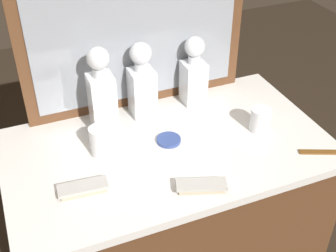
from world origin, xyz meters
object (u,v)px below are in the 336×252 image
tortoiseshell_comb (320,152)px  crystal_tumbler_far_right (260,121)px  silver_brush_right (201,186)px  porcelain_dish (169,140)px  silver_brush_front (83,188)px  crystal_decanter_far_left (142,86)px  crystal_tumbler_center (101,142)px  crystal_decanter_center (194,77)px  crystal_decanter_front (102,99)px

tortoiseshell_comb → crystal_tumbler_far_right: bearing=121.7°
silver_brush_right → porcelain_dish: 0.25m
silver_brush_front → porcelain_dish: (0.32, 0.13, -0.01)m
crystal_decanter_far_left → crystal_tumbler_far_right: (0.34, -0.25, -0.07)m
crystal_tumbler_center → tortoiseshell_comb: size_ratio=0.72×
crystal_decanter_center → tortoiseshell_comb: bearing=-60.3°
crystal_decanter_far_left → silver_brush_front: size_ratio=1.87×
crystal_decanter_center → crystal_decanter_far_left: (-0.20, -0.01, 0.01)m
crystal_decanter_far_left → tortoiseshell_comb: size_ratio=2.08×
crystal_decanter_front → porcelain_dish: (0.18, -0.14, -0.12)m
crystal_decanter_far_left → crystal_tumbler_far_right: crystal_decanter_far_left is taller
crystal_tumbler_far_right → silver_brush_front: size_ratio=0.56×
crystal_decanter_center → porcelain_dish: (-0.18, -0.20, -0.10)m
tortoiseshell_comb → porcelain_dish: bearing=150.7°
crystal_decanter_center → crystal_decanter_far_left: size_ratio=0.94×
silver_brush_front → crystal_tumbler_center: bearing=57.3°
crystal_decanter_front → crystal_decanter_center: bearing=8.8°
silver_brush_right → crystal_decanter_center: bearing=68.1°
crystal_decanter_center → crystal_tumbler_center: 0.44m
crystal_tumbler_far_right → crystal_decanter_far_left: bearing=143.7°
tortoiseshell_comb → silver_brush_front: bearing=171.2°
crystal_decanter_center → crystal_tumbler_center: (-0.40, -0.17, -0.06)m
crystal_decanter_far_left → silver_brush_right: 0.45m
crystal_decanter_far_left → crystal_decanter_center: bearing=1.6°
silver_brush_front → tortoiseshell_comb: silver_brush_front is taller
crystal_tumbler_far_right → silver_brush_front: (-0.63, -0.07, -0.02)m
crystal_decanter_far_left → silver_brush_right: (0.02, -0.44, -0.10)m
crystal_tumbler_far_right → silver_brush_front: crystal_tumbler_far_right is taller
silver_brush_front → crystal_decanter_far_left: bearing=46.8°
crystal_decanter_front → crystal_tumbler_far_right: crystal_decanter_front is taller
crystal_decanter_far_left → crystal_tumbler_far_right: size_ratio=3.36×
crystal_decanter_center → crystal_decanter_far_left: 0.20m
crystal_decanter_center → crystal_tumbler_far_right: 0.29m
crystal_decanter_center → silver_brush_front: size_ratio=1.76×
porcelain_dish → tortoiseshell_comb: (0.43, -0.24, -0.00)m
crystal_decanter_center → crystal_decanter_far_left: bearing=-178.4°
crystal_tumbler_far_right → silver_brush_front: 0.64m
crystal_tumbler_center → silver_brush_front: 0.18m
crystal_tumbler_center → crystal_decanter_far_left: bearing=39.4°
crystal_decanter_center → tortoiseshell_comb: 0.51m
crystal_tumbler_far_right → tortoiseshell_comb: bearing=-58.3°
porcelain_dish → silver_brush_right: bearing=-89.8°
crystal_decanter_far_left → crystal_tumbler_center: bearing=-140.6°
crystal_decanter_far_left → silver_brush_right: bearing=-87.0°
crystal_decanter_center → tortoiseshell_comb: size_ratio=1.96×
silver_brush_right → porcelain_dish: silver_brush_right is taller
crystal_tumbler_far_right → silver_brush_right: crystal_tumbler_far_right is taller
silver_brush_front → tortoiseshell_comb: (0.75, -0.12, -0.01)m
crystal_tumbler_far_right → porcelain_dish: bearing=169.9°
crystal_decanter_center → porcelain_dish: 0.28m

